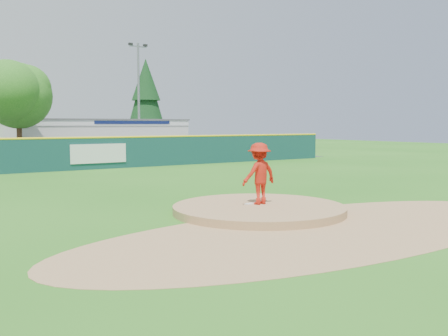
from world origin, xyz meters
TOP-DOWN VIEW (x-y plane):
  - ground at (0.00, 0.00)m, footprint 120.00×120.00m
  - pitchers_mound at (0.00, 0.00)m, footprint 5.50×5.50m
  - pitching_rubber at (0.00, 0.30)m, footprint 0.60×0.15m
  - infield_dirt_arc at (0.00, -3.00)m, footprint 15.40×15.40m
  - parking_lot at (0.00, 27.00)m, footprint 44.00×16.00m
  - pitcher at (0.15, 0.20)m, footprint 1.33×0.81m
  - van at (-0.50, 20.64)m, footprint 5.40×3.28m
  - pool_building_grp at (6.00, 31.99)m, footprint 15.20×8.20m
  - fence_banners at (-3.08, 17.92)m, footprint 12.21×0.04m
  - outfield_fence at (0.00, 18.00)m, footprint 40.00×0.14m
  - deciduous_tree at (-2.00, 25.00)m, footprint 5.60×5.60m
  - conifer_tree at (13.00, 36.00)m, footprint 4.40×4.40m
  - light_pole_right at (9.00, 29.00)m, footprint 1.75×0.25m

SIDE VIEW (x-z plane):
  - ground at x=0.00m, z-range 0.00..0.00m
  - pitchers_mound at x=0.00m, z-range -0.25..0.25m
  - infield_dirt_arc at x=0.00m, z-range 0.00..0.01m
  - parking_lot at x=0.00m, z-range 0.00..0.02m
  - pitching_rubber at x=0.00m, z-range 0.25..0.29m
  - van at x=-0.50m, z-range 0.02..1.42m
  - fence_banners at x=-3.08m, z-range 0.40..1.60m
  - outfield_fence at x=0.00m, z-range 0.05..2.12m
  - pitcher at x=0.15m, z-range 0.25..2.24m
  - pool_building_grp at x=6.00m, z-range 0.01..3.32m
  - deciduous_tree at x=-2.00m, z-range 0.87..8.23m
  - conifer_tree at x=13.00m, z-range 0.79..10.29m
  - light_pole_right at x=9.00m, z-range 0.54..10.54m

